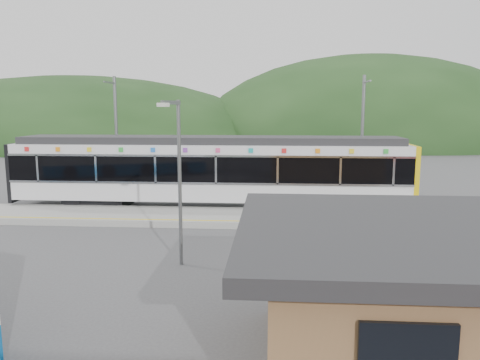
{
  "coord_description": "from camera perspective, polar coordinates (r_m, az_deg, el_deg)",
  "views": [
    {
      "loc": [
        2.05,
        -17.94,
        5.21
      ],
      "look_at": [
        0.71,
        1.0,
        2.28
      ],
      "focal_mm": 35.0,
      "sensor_mm": 36.0,
      "label": 1
    }
  ],
  "objects": [
    {
      "name": "yellow_line",
      "position": [
        20.63,
        -1.77,
        -4.98
      ],
      "size": [
        26.0,
        0.1,
        0.01
      ],
      "primitive_type": "cube",
      "color": "yellow",
      "rests_on": "platform"
    },
    {
      "name": "station_shelter",
      "position": [
        10.43,
        26.69,
        -12.73
      ],
      "size": [
        9.2,
        6.2,
        3.0
      ],
      "color": "olive",
      "rests_on": "ground"
    },
    {
      "name": "platform",
      "position": [
        21.93,
        -1.42,
        -4.57
      ],
      "size": [
        26.0,
        3.2,
        0.3
      ],
      "primitive_type": "cube",
      "color": "#9E9E99",
      "rests_on": "ground"
    },
    {
      "name": "train",
      "position": [
        24.36,
        -3.65,
        1.34
      ],
      "size": [
        20.44,
        3.01,
        3.74
      ],
      "color": "black",
      "rests_on": "ground"
    },
    {
      "name": "catenary_mast_west",
      "position": [
        28.04,
        -14.84,
        5.3
      ],
      "size": [
        0.18,
        1.8,
        7.0
      ],
      "color": "slate",
      "rests_on": "ground"
    },
    {
      "name": "catenary_mast_east",
      "position": [
        27.0,
        14.67,
        5.18
      ],
      "size": [
        0.18,
        1.8,
        7.0
      ],
      "color": "slate",
      "rests_on": "ground"
    },
    {
      "name": "hills",
      "position": [
        24.16,
        13.85,
        -3.94
      ],
      "size": [
        146.0,
        149.0,
        26.0
      ],
      "color": "#1E3D19",
      "rests_on": "ground"
    },
    {
      "name": "lamp_post",
      "position": [
        15.25,
        -7.47,
        1.43
      ],
      "size": [
        0.46,
        1.03,
        5.47
      ],
      "rotation": [
        0.0,
        0.0,
        -0.39
      ],
      "color": "slate",
      "rests_on": "ground"
    },
    {
      "name": "ground",
      "position": [
        18.79,
        -2.39,
        -7.33
      ],
      "size": [
        120.0,
        120.0,
        0.0
      ],
      "primitive_type": "plane",
      "color": "#4C4C4F",
      "rests_on": "ground"
    }
  ]
}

